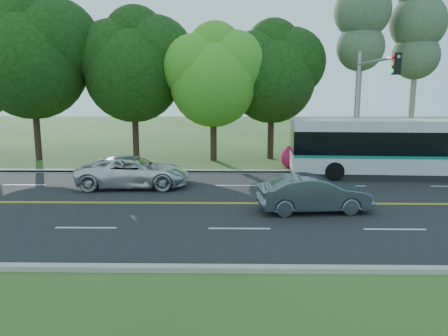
{
  "coord_description": "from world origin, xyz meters",
  "views": [
    {
      "loc": [
        -0.81,
        -18.38,
        4.92
      ],
      "look_at": [
        -1.14,
        2.0,
        1.21
      ],
      "focal_mm": 35.0,
      "sensor_mm": 36.0,
      "label": 1
    }
  ],
  "objects_px": {
    "transit_bus": "(403,149)",
    "suv": "(133,172)",
    "traffic_signal": "(368,93)",
    "sedan": "(314,194)"
  },
  "relations": [
    {
      "from": "transit_bus",
      "to": "suv",
      "type": "bearing_deg",
      "value": -166.5
    },
    {
      "from": "traffic_signal",
      "to": "suv",
      "type": "relative_size",
      "value": 1.26
    },
    {
      "from": "sedan",
      "to": "traffic_signal",
      "type": "bearing_deg",
      "value": -36.97
    },
    {
      "from": "traffic_signal",
      "to": "transit_bus",
      "type": "xyz_separation_m",
      "value": [
        2.25,
        0.4,
        -3.06
      ]
    },
    {
      "from": "transit_bus",
      "to": "suv",
      "type": "relative_size",
      "value": 2.23
    },
    {
      "from": "transit_bus",
      "to": "sedan",
      "type": "bearing_deg",
      "value": -128.4
    },
    {
      "from": "sedan",
      "to": "suv",
      "type": "height_order",
      "value": "suv"
    },
    {
      "from": "transit_bus",
      "to": "suv",
      "type": "distance_m",
      "value": 14.74
    },
    {
      "from": "traffic_signal",
      "to": "sedan",
      "type": "relative_size",
      "value": 1.56
    },
    {
      "from": "traffic_signal",
      "to": "suv",
      "type": "xyz_separation_m",
      "value": [
        -12.22,
        -2.3,
        -3.88
      ]
    }
  ]
}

